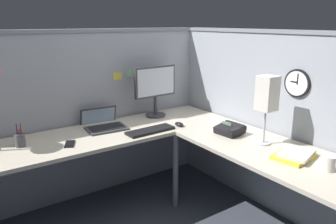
{
  "coord_description": "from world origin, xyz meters",
  "views": [
    {
      "loc": [
        -1.43,
        -2.0,
        1.64
      ],
      "look_at": [
        0.14,
        0.26,
        0.88
      ],
      "focal_mm": 34.88,
      "sensor_mm": 36.0,
      "label": 1
    }
  ],
  "objects": [
    {
      "name": "keyboard",
      "position": [
        -0.04,
        0.26,
        0.74
      ],
      "size": [
        0.43,
        0.15,
        0.02
      ],
      "primitive_type": "cube",
      "rotation": [
        0.0,
        0.0,
        0.03
      ],
      "color": "black",
      "rests_on": "desk"
    },
    {
      "name": "pinned_note_rightmost",
      "position": [
        -0.06,
        0.82,
        1.14
      ],
      "size": [
        0.09,
        0.0,
        0.07
      ],
      "primitive_type": "cube",
      "color": "#EAD84C"
    },
    {
      "name": "cubicle_wall_right",
      "position": [
        0.87,
        -0.27,
        0.79
      ],
      "size": [
        0.12,
        2.37,
        1.58
      ],
      "color": "#999EA8",
      "rests_on": "ground"
    },
    {
      "name": "desk_lamp_paper",
      "position": [
        0.53,
        -0.48,
        1.11
      ],
      "size": [
        0.13,
        0.13,
        0.53
      ],
      "color": "#B7BABF",
      "rests_on": "desk"
    },
    {
      "name": "cell_phone",
      "position": [
        -0.71,
        0.36,
        0.73
      ],
      "size": [
        0.12,
        0.16,
        0.01
      ],
      "primitive_type": "cube",
      "rotation": [
        0.0,
        0.0,
        -0.43
      ],
      "color": "black",
      "rests_on": "desk"
    },
    {
      "name": "pinned_note_leftmost",
      "position": [
        0.07,
        0.82,
        1.15
      ],
      "size": [
        0.07,
        0.0,
        0.08
      ],
      "primitive_type": "cube",
      "color": "#8CCC99"
    },
    {
      "name": "wall_clock",
      "position": [
        0.82,
        -0.53,
        1.18
      ],
      "size": [
        0.04,
        0.22,
        0.22
      ],
      "color": "black"
    },
    {
      "name": "computer_mouse",
      "position": [
        0.26,
        0.24,
        0.75
      ],
      "size": [
        0.06,
        0.1,
        0.03
      ],
      "primitive_type": "ellipsoid",
      "color": "black",
      "rests_on": "desk"
    },
    {
      "name": "laptop",
      "position": [
        -0.31,
        0.63,
        0.75
      ],
      "size": [
        0.37,
        0.41,
        0.22
      ],
      "color": "#38383D",
      "rests_on": "desk"
    },
    {
      "name": "book_stack",
      "position": [
        0.49,
        -0.78,
        0.75
      ],
      "size": [
        0.32,
        0.26,
        0.04
      ],
      "color": "yellow",
      "rests_on": "desk"
    },
    {
      "name": "ground_plane",
      "position": [
        0.0,
        0.0,
        0.0
      ],
      "size": [
        6.8,
        6.8,
        0.0
      ],
      "primitive_type": "plane",
      "color": "#383D47"
    },
    {
      "name": "office_phone",
      "position": [
        0.48,
        -0.17,
        0.77
      ],
      "size": [
        0.21,
        0.22,
        0.11
      ],
      "color": "black",
      "rests_on": "desk"
    },
    {
      "name": "monitor",
      "position": [
        0.26,
        0.64,
        1.02
      ],
      "size": [
        0.46,
        0.2,
        0.5
      ],
      "color": "#38383D",
      "rests_on": "desk"
    },
    {
      "name": "cubicle_wall_back",
      "position": [
        -0.36,
        0.87,
        0.79
      ],
      "size": [
        2.57,
        0.12,
        1.58
      ],
      "color": "#999EA8",
      "rests_on": "ground"
    },
    {
      "name": "coffee_mug",
      "position": [
        0.49,
        -1.03,
        0.78
      ],
      "size": [
        0.08,
        0.08,
        0.1
      ],
      "primitive_type": "cylinder",
      "color": "silver",
      "rests_on": "desk"
    },
    {
      "name": "desk",
      "position": [
        -0.15,
        -0.05,
        0.63
      ],
      "size": [
        2.35,
        2.15,
        0.73
      ],
      "color": "beige",
      "rests_on": "ground"
    },
    {
      "name": "pen_cup",
      "position": [
        -1.02,
        0.53,
        0.78
      ],
      "size": [
        0.08,
        0.08,
        0.18
      ],
      "color": "#4C4C51",
      "rests_on": "desk"
    }
  ]
}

